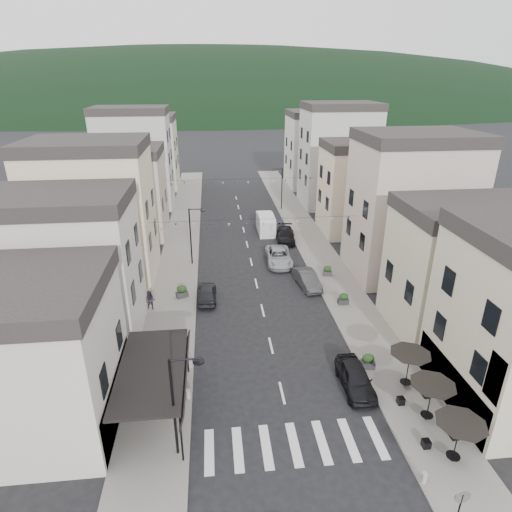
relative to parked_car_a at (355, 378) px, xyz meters
The scene contains 28 objects.
ground 7.60m from the parked_car_a, 127.48° to the right, with size 700.00×700.00×0.00m, color black.
sidewalk_left 28.69m from the parked_car_a, 114.96° to the left, with size 4.00×76.00×0.12m, color slate.
sidewalk_right 26.17m from the parked_car_a, 83.64° to the left, with size 4.00×76.00×0.12m, color slate.
hill_backdrop 294.04m from the parked_car_a, 90.90° to the left, with size 640.00×360.00×70.00m, color black.
boutique_awning 12.12m from the parked_car_a, behind, with size 3.77×7.50×3.28m.
buildings_row_left 37.44m from the parked_car_a, 121.03° to the left, with size 10.20×54.16×14.00m.
buildings_row_right 32.64m from the parked_car_a, 72.07° to the left, with size 10.20×54.16×14.50m.
cafe_terrace 4.74m from the parked_car_a, 45.91° to the right, with size 2.50×8.10×2.53m.
streetlamp_left_near 11.55m from the parked_car_a, 159.00° to the right, with size 1.70×0.56×6.00m.
streetlamp_left_far 22.75m from the parked_car_a, 117.52° to the left, with size 1.70×0.56×6.00m.
streetlamp_right_far 38.13m from the parked_car_a, 88.16° to the left, with size 1.70×0.56×6.00m.
traffic_sign 9.65m from the parked_car_a, 82.80° to the right, with size 0.70×0.07×2.70m.
bollards 4.64m from the parked_car_a, behind, with size 11.66×10.26×0.60m.
bunting_near 17.36m from the parked_car_a, 106.04° to the left, with size 19.00×0.28×0.62m.
bunting_far 32.70m from the parked_car_a, 98.18° to the left, with size 19.00×0.28×0.62m.
parked_car_a is the anchor object (origin of this frame).
parked_car_b 13.94m from the parked_car_a, 90.00° to the left, with size 1.53×4.38×1.44m, color #333335.
parked_car_c 19.45m from the parked_car_a, 95.31° to the left, with size 2.50×5.43×1.51m, color #9CA0A5.
parked_car_d 25.59m from the parked_car_a, 90.00° to the left, with size 2.01×4.96×1.44m, color black.
parked_car_e 15.31m from the parked_car_a, 126.93° to the left, with size 1.64×4.09×1.39m, color black.
delivery_van 28.86m from the parked_car_a, 93.88° to the left, with size 1.97×4.89×2.33m.
pedestrian_a 13.00m from the parked_car_a, 166.18° to the left, with size 0.56×0.37×1.53m, color black.
pedestrian_b 17.62m from the parked_car_a, 141.57° to the left, with size 0.82×0.64×1.69m, color #27202B.
planter_la 11.81m from the parked_car_a, 169.09° to the left, with size 1.10×0.79×1.11m.
planter_lb 17.13m from the parked_car_a, 131.49° to the left, with size 1.14×0.92×1.13m.
planter_ra 2.19m from the parked_car_a, 50.16° to the left, with size 1.02×0.67×1.07m.
planter_rb 10.45m from the parked_car_a, 77.25° to the left, with size 0.91×0.51×1.01m.
planter_rc 15.95m from the parked_car_a, 81.37° to the left, with size 0.99×0.71×1.00m.
Camera 1 is at (-3.81, -14.61, 18.16)m, focal length 30.00 mm.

